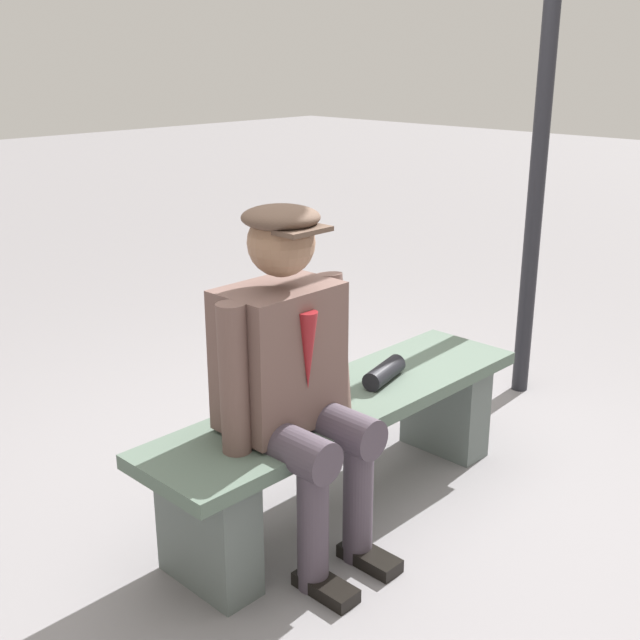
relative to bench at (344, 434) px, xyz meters
The scene contains 4 objects.
ground_plane 0.32m from the bench, ahead, with size 30.00×30.00×0.00m, color gray.
bench is the anchor object (origin of this frame).
seated_man 0.53m from the bench, 10.14° to the left, with size 0.59×0.60×1.29m.
rolled_magazine 0.30m from the bench, behind, with size 0.08×0.08×0.25m, color black.
Camera 1 is at (2.14, 1.93, 1.77)m, focal length 44.93 mm.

